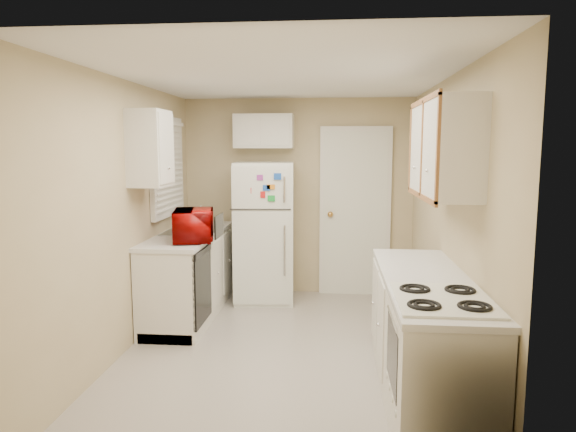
{
  "coord_description": "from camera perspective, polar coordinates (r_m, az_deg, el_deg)",
  "views": [
    {
      "loc": [
        0.44,
        -4.4,
        1.81
      ],
      "look_at": [
        0.0,
        0.5,
        1.15
      ],
      "focal_mm": 32.0,
      "sensor_mm": 36.0,
      "label": 1
    }
  ],
  "objects": [
    {
      "name": "floor",
      "position": [
        4.78,
        -0.56,
        -14.62
      ],
      "size": [
        3.8,
        3.8,
        0.0
      ],
      "primitive_type": "plane",
      "color": "#BAB2A9",
      "rests_on": "ground"
    },
    {
      "name": "ceiling",
      "position": [
        4.46,
        -0.6,
        15.24
      ],
      "size": [
        3.8,
        3.8,
        0.0
      ],
      "primitive_type": "plane",
      "color": "white",
      "rests_on": "floor"
    },
    {
      "name": "wall_left",
      "position": [
        4.81,
        -17.41,
        0.0
      ],
      "size": [
        3.8,
        3.8,
        0.0
      ],
      "primitive_type": "plane",
      "color": "tan",
      "rests_on": "floor"
    },
    {
      "name": "wall_right",
      "position": [
        4.55,
        17.27,
        -0.42
      ],
      "size": [
        3.8,
        3.8,
        0.0
      ],
      "primitive_type": "plane",
      "color": "tan",
      "rests_on": "floor"
    },
    {
      "name": "wall_back",
      "position": [
        6.35,
        1.13,
        2.12
      ],
      "size": [
        2.8,
        2.8,
        0.0
      ],
      "primitive_type": "plane",
      "color": "tan",
      "rests_on": "floor"
    },
    {
      "name": "wall_front",
      "position": [
        2.61,
        -4.75,
        -5.9
      ],
      "size": [
        2.8,
        2.8,
        0.0
      ],
      "primitive_type": "plane",
      "color": "tan",
      "rests_on": "floor"
    },
    {
      "name": "left_counter",
      "position": [
        5.69,
        -10.81,
        -6.34
      ],
      "size": [
        0.6,
        1.8,
        0.9
      ],
      "primitive_type": "cube",
      "color": "silver",
      "rests_on": "floor"
    },
    {
      "name": "dishwasher",
      "position": [
        5.04,
        -9.5,
        -7.65
      ],
      "size": [
        0.03,
        0.58,
        0.72
      ],
      "primitive_type": "cube",
      "color": "black",
      "rests_on": "floor"
    },
    {
      "name": "sink",
      "position": [
        5.74,
        -10.5,
        -2.01
      ],
      "size": [
        0.54,
        0.74,
        0.16
      ],
      "primitive_type": "cube",
      "color": "gray",
      "rests_on": "left_counter"
    },
    {
      "name": "microwave",
      "position": [
        5.11,
        -10.41,
        -1.04
      ],
      "size": [
        0.6,
        0.42,
        0.36
      ],
      "primitive_type": "imported",
      "rotation": [
        0.0,
        0.0,
        1.79
      ],
      "color": "#840402",
      "rests_on": "left_counter"
    },
    {
      "name": "soap_bottle",
      "position": [
        6.25,
        -9.65,
        0.09
      ],
      "size": [
        0.1,
        0.11,
        0.22
      ],
      "primitive_type": "imported",
      "rotation": [
        0.0,
        0.0,
        0.07
      ],
      "color": "silver",
      "rests_on": "left_counter"
    },
    {
      "name": "window_blinds",
      "position": [
        5.74,
        -13.19,
        5.34
      ],
      "size": [
        0.1,
        0.98,
        1.08
      ],
      "primitive_type": "cube",
      "color": "silver",
      "rests_on": "wall_left"
    },
    {
      "name": "upper_cabinet_left",
      "position": [
        4.92,
        -15.08,
        7.26
      ],
      "size": [
        0.3,
        0.45,
        0.7
      ],
      "primitive_type": "cube",
      "color": "silver",
      "rests_on": "wall_left"
    },
    {
      "name": "refrigerator",
      "position": [
        6.05,
        -2.62,
        -1.79
      ],
      "size": [
        0.72,
        0.7,
        1.64
      ],
      "primitive_type": "cube",
      "rotation": [
        0.0,
        0.0,
        0.08
      ],
      "color": "silver",
      "rests_on": "floor"
    },
    {
      "name": "cabinet_over_fridge",
      "position": [
        6.21,
        -2.68,
        9.39
      ],
      "size": [
        0.7,
        0.3,
        0.4
      ],
      "primitive_type": "cube",
      "color": "silver",
      "rests_on": "wall_back"
    },
    {
      "name": "interior_door",
      "position": [
        6.32,
        7.45,
        0.39
      ],
      "size": [
        0.86,
        0.06,
        2.08
      ],
      "primitive_type": "cube",
      "color": "silver",
      "rests_on": "floor"
    },
    {
      "name": "right_counter",
      "position": [
        3.9,
        14.91,
        -13.01
      ],
      "size": [
        0.6,
        2.0,
        0.9
      ],
      "primitive_type": "cube",
      "color": "silver",
      "rests_on": "floor"
    },
    {
      "name": "stove",
      "position": [
        3.41,
        16.51,
        -16.68
      ],
      "size": [
        0.57,
        0.7,
        0.84
      ],
      "primitive_type": "cube",
      "rotation": [
        0.0,
        0.0,
        -0.01
      ],
      "color": "silver",
      "rests_on": "floor"
    },
    {
      "name": "upper_cabinet_right",
      "position": [
        3.98,
        17.0,
        7.17
      ],
      "size": [
        0.3,
        1.2,
        0.7
      ],
      "primitive_type": "cube",
      "color": "silver",
      "rests_on": "wall_right"
    }
  ]
}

